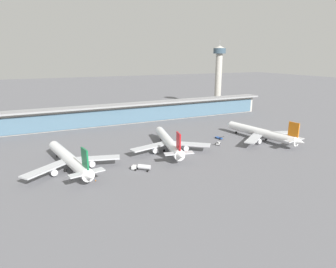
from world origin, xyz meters
name	(u,v)px	position (x,y,z in m)	size (l,w,h in m)	color
ground_plane	(177,152)	(0.00, 0.00, 0.00)	(1200.00, 1200.00, 0.00)	slate
airliner_left_stand	(70,159)	(-55.06, -1.27, 4.78)	(43.13, 56.78, 15.19)	white
airliner_centre_stand	(169,142)	(-3.30, 4.02, 4.78)	(42.90, 56.60, 15.19)	white
airliner_right_stand	(262,133)	(55.79, -2.82, 4.78)	(43.38, 56.95, 15.19)	white
service_truck_near_nose_blue	(219,138)	(34.48, 10.85, 0.81)	(2.84, 6.93, 2.70)	#234C9E
service_truck_under_wing_white	(218,143)	(27.23, 1.33, 0.81)	(5.77, 5.76, 2.70)	silver
service_truck_mid_apron_white	(142,167)	(-26.22, -16.37, 1.71)	(7.97, 7.34, 2.95)	silver
terminal_building	(132,113)	(0.00, 77.07, 7.87)	(234.12, 12.80, 15.20)	#B2ADA3
control_tower	(219,71)	(101.73, 110.21, 35.22)	(12.00, 12.00, 64.40)	#B2ADA3
safety_cone_alpha	(96,180)	(-47.42, -18.78, 0.32)	(0.62, 0.62, 0.70)	orange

